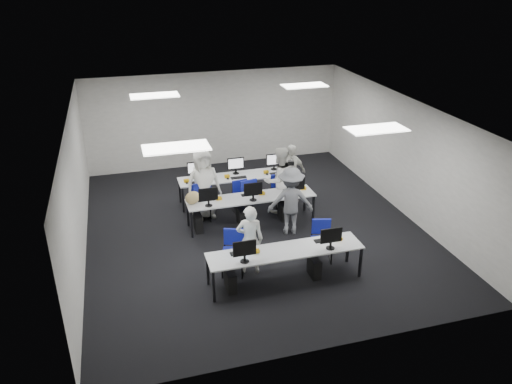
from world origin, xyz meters
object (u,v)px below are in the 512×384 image
object	(u,v)px
desk_mid	(251,199)
chair_7	(283,193)
chair_0	(233,260)
photographer	(291,201)
chair_1	(321,248)
student_2	(203,184)
chair_4	(281,198)
student_0	(250,240)
student_1	(279,180)
chair_3	(242,204)
student_3	(290,174)
chair_2	(201,209)
desk_front	(285,252)
chair_5	(201,204)
chair_6	(246,200)

from	to	relation	value
desk_mid	chair_7	bearing A→B (deg)	37.44
chair_0	photographer	xyz separation A→B (m)	(1.73, 1.31, 0.55)
chair_1	chair_7	distance (m)	2.91
student_2	photographer	xyz separation A→B (m)	(1.85, -1.40, -0.08)
chair_0	chair_4	xyz separation A→B (m)	(1.94, 2.65, -0.01)
student_0	student_1	bearing A→B (deg)	-106.68
chair_3	student_3	distance (m)	1.54
chair_0	chair_2	size ratio (longest dim) A/B	1.05
desk_front	student_0	bearing A→B (deg)	138.54
chair_5	student_2	world-z (taller)	student_2
desk_front	student_2	distance (m)	3.48
student_2	chair_5	bearing A→B (deg)	104.12
desk_mid	student_2	world-z (taller)	student_2
chair_2	chair_3	xyz separation A→B (m)	(1.10, 0.04, -0.01)
photographer	chair_0	bearing A→B (deg)	50.28
student_0	student_2	distance (m)	2.82
student_2	student_3	xyz separation A→B (m)	(2.40, 0.21, -0.09)
desk_mid	chair_2	distance (m)	1.37
student_3	chair_0	bearing A→B (deg)	-142.53
chair_0	chair_1	distance (m)	1.99
student_3	student_1	bearing A→B (deg)	-150.02
chair_5	desk_front	bearing A→B (deg)	-73.66
desk_front	chair_4	distance (m)	3.43
chair_1	chair_4	size ratio (longest dim) A/B	1.00
chair_3	photographer	xyz separation A→B (m)	(0.85, -1.30, 0.57)
photographer	desk_front	bearing A→B (deg)	80.78
chair_6	student_3	xyz separation A→B (m)	(1.29, 0.19, 0.53)
chair_2	student_0	distance (m)	2.75
desk_front	student_0	xyz separation A→B (m)	(-0.60, 0.53, 0.09)
student_2	desk_front	bearing A→B (deg)	-82.47
desk_mid	chair_1	bearing A→B (deg)	-62.66
chair_0	student_0	xyz separation A→B (m)	(0.34, -0.07, 0.48)
chair_5	chair_7	world-z (taller)	chair_5
student_0	photographer	bearing A→B (deg)	-121.52
desk_front	chair_0	xyz separation A→B (m)	(-0.94, 0.60, -0.38)
student_0	photographer	xyz separation A→B (m)	(1.39, 1.38, 0.07)
student_0	student_2	world-z (taller)	student_2
chair_1	photographer	size ratio (longest dim) A/B	0.53
chair_1	chair_5	xyz separation A→B (m)	(-2.16, 2.85, 0.03)
student_1	student_3	size ratio (longest dim) A/B	1.08
student_3	photographer	xyz separation A→B (m)	(-0.55, -1.60, 0.02)
student_1	student_2	xyz separation A→B (m)	(-1.95, 0.24, 0.03)
chair_1	photographer	bearing A→B (deg)	116.25
desk_mid	photographer	bearing A→B (deg)	-41.39
chair_5	student_3	distance (m)	2.51
chair_3	chair_4	bearing A→B (deg)	-4.44
student_0	photographer	distance (m)	1.96
chair_0	chair_2	bearing A→B (deg)	115.55
desk_front	student_1	world-z (taller)	student_1
chair_2	chair_4	size ratio (longest dim) A/B	1.00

